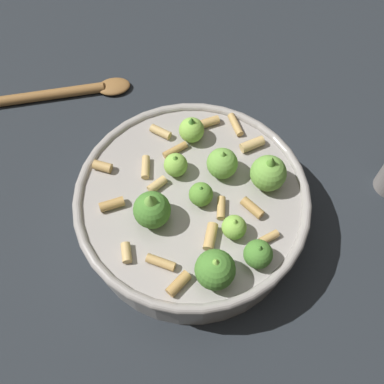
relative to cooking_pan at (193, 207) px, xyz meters
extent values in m
plane|color=#23282D|center=(0.00, 0.00, -0.04)|extent=(2.40, 2.40, 0.00)
cylinder|color=#9E9993|center=(0.00, 0.00, -0.01)|extent=(0.28, 0.28, 0.07)
torus|color=#9E9993|center=(0.00, 0.00, 0.03)|extent=(0.29, 0.29, 0.01)
sphere|color=#75B247|center=(-0.06, 0.07, 0.05)|extent=(0.04, 0.04, 0.04)
cone|color=#609E38|center=(-0.06, 0.07, 0.07)|extent=(0.02, 0.02, 0.02)
sphere|color=#609E38|center=(0.00, 0.01, 0.04)|extent=(0.03, 0.03, 0.03)
cone|color=#4C8933|center=(0.00, 0.01, 0.05)|extent=(0.01, 0.01, 0.01)
sphere|color=#8CC64C|center=(-0.02, -0.04, 0.04)|extent=(0.03, 0.03, 0.03)
cone|color=#609E38|center=(-0.02, -0.04, 0.05)|extent=(0.01, 0.01, 0.01)
sphere|color=#75B247|center=(-0.05, 0.01, 0.04)|extent=(0.04, 0.04, 0.04)
cone|color=#75B247|center=(-0.05, 0.01, 0.06)|extent=(0.01, 0.01, 0.01)
sphere|color=#8CC64C|center=(-0.08, -0.04, 0.04)|extent=(0.03, 0.03, 0.03)
cone|color=#4C8933|center=(-0.08, -0.04, 0.06)|extent=(0.01, 0.01, 0.01)
sphere|color=#8CC64C|center=(0.02, 0.06, 0.04)|extent=(0.03, 0.03, 0.03)
cone|color=#8CC64C|center=(0.02, 0.06, 0.05)|extent=(0.01, 0.01, 0.01)
sphere|color=#4C8933|center=(0.08, 0.07, 0.05)|extent=(0.04, 0.04, 0.04)
cone|color=#8CC64C|center=(0.08, 0.07, 0.07)|extent=(0.02, 0.02, 0.01)
sphere|color=#4C8933|center=(0.05, -0.03, 0.05)|extent=(0.04, 0.04, 0.04)
cone|color=#75B247|center=(0.05, -0.03, 0.07)|extent=(0.02, 0.02, 0.02)
sphere|color=#4C8933|center=(0.04, 0.10, 0.04)|extent=(0.03, 0.03, 0.03)
cone|color=#4C8933|center=(0.04, 0.10, 0.06)|extent=(0.01, 0.01, 0.01)
cylinder|color=tan|center=(-0.05, -0.05, 0.03)|extent=(0.03, 0.02, 0.01)
cylinder|color=tan|center=(0.11, 0.04, 0.03)|extent=(0.03, 0.02, 0.01)
cylinder|color=tan|center=(-0.06, -0.08, 0.03)|extent=(0.01, 0.03, 0.01)
cylinder|color=tan|center=(-0.01, -0.07, 0.03)|extent=(0.03, 0.02, 0.01)
cylinder|color=tan|center=(0.00, 0.04, 0.03)|extent=(0.03, 0.02, 0.01)
cylinder|color=tan|center=(0.02, -0.12, 0.03)|extent=(0.02, 0.03, 0.01)
cylinder|color=tan|center=(0.09, 0.01, 0.03)|extent=(0.02, 0.03, 0.01)
cylinder|color=tan|center=(-0.12, -0.01, 0.03)|extent=(0.03, 0.03, 0.01)
cylinder|color=tan|center=(-0.02, 0.07, 0.03)|extent=(0.02, 0.03, 0.01)
cylinder|color=tan|center=(-0.11, -0.03, 0.03)|extent=(0.03, 0.03, 0.01)
cylinder|color=tan|center=(0.06, -0.08, 0.03)|extent=(0.03, 0.03, 0.01)
cylinder|color=tan|center=(0.01, -0.05, 0.03)|extent=(0.03, 0.02, 0.01)
cylinder|color=tan|center=(-0.10, 0.03, 0.03)|extent=(0.03, 0.03, 0.01)
cylinder|color=tan|center=(0.01, 0.10, 0.03)|extent=(0.02, 0.02, 0.01)
cylinder|color=tan|center=(0.10, -0.03, 0.03)|extent=(0.02, 0.02, 0.01)
cylinder|color=tan|center=(0.04, 0.04, 0.03)|extent=(0.03, 0.02, 0.01)
cylinder|color=olive|center=(-0.07, -0.31, -0.04)|extent=(0.14, 0.17, 0.02)
ellipsoid|color=olive|center=(-0.15, -0.22, -0.04)|extent=(0.06, 0.06, 0.01)
camera|label=1|loc=(0.24, 0.13, 0.51)|focal=42.85mm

